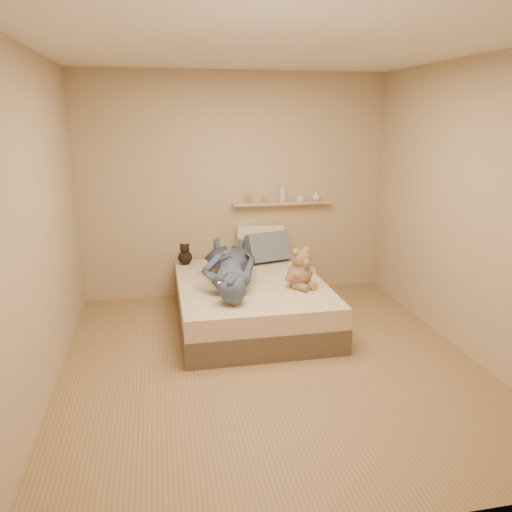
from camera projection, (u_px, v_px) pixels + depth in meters
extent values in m
plane|color=#94764D|center=(270.00, 362.00, 4.41)|extent=(3.80, 3.80, 0.00)
plane|color=silver|center=(273.00, 46.00, 3.71)|extent=(3.80, 3.80, 0.00)
plane|color=tan|center=(235.00, 187.00, 5.85)|extent=(3.60, 0.00, 3.60)
plane|color=tan|center=(364.00, 298.00, 2.26)|extent=(3.60, 0.00, 3.60)
plane|color=tan|center=(37.00, 227.00, 3.72)|extent=(0.00, 3.80, 3.80)
plane|color=tan|center=(470.00, 210.00, 4.39)|extent=(0.00, 3.80, 3.80)
cube|color=brown|center=(251.00, 311.00, 5.25)|extent=(1.50, 1.90, 0.25)
cube|color=beige|center=(251.00, 290.00, 5.19)|extent=(1.48, 1.88, 0.20)
cube|color=silver|center=(229.00, 285.00, 4.53)|extent=(0.21, 0.15, 0.07)
cube|color=black|center=(229.00, 283.00, 4.52)|extent=(0.11, 0.08, 0.03)
sphere|color=#8B644C|center=(299.00, 275.00, 4.98)|extent=(0.25, 0.25, 0.25)
sphere|color=#926A50|center=(301.00, 259.00, 4.91)|extent=(0.18, 0.18, 0.18)
sphere|color=#997B54|center=(296.00, 252.00, 4.86)|extent=(0.07, 0.07, 0.07)
sphere|color=tan|center=(306.00, 250.00, 4.93)|extent=(0.07, 0.07, 0.07)
sphere|color=#946C51|center=(306.00, 262.00, 4.85)|extent=(0.08, 0.08, 0.08)
cylinder|color=#9E7454|center=(292.00, 276.00, 4.89)|extent=(0.15, 0.16, 0.14)
cylinder|color=#A67258|center=(310.00, 272.00, 5.01)|extent=(0.08, 0.17, 0.14)
cylinder|color=olive|center=(301.00, 287.00, 4.88)|extent=(0.16, 0.18, 0.08)
cylinder|color=olive|center=(311.00, 285.00, 4.95)|extent=(0.10, 0.18, 0.08)
cylinder|color=#BAAE9E|center=(301.00, 266.00, 4.94)|extent=(0.17, 0.17, 0.02)
sphere|color=black|center=(185.00, 257.00, 5.75)|extent=(0.16, 0.16, 0.16)
sphere|color=black|center=(185.00, 249.00, 5.71)|extent=(0.11, 0.11, 0.11)
sphere|color=black|center=(181.00, 245.00, 5.70)|extent=(0.04, 0.04, 0.04)
sphere|color=black|center=(188.00, 245.00, 5.70)|extent=(0.04, 0.04, 0.04)
cube|color=#F3E1C0|center=(261.00, 242.00, 5.95)|extent=(0.57, 0.28, 0.42)
cube|color=slate|center=(268.00, 247.00, 5.83)|extent=(0.55, 0.38, 0.37)
imported|color=#434C69|center=(229.00, 265.00, 5.10)|extent=(0.74, 1.59, 0.37)
cube|color=tan|center=(282.00, 203.00, 5.95)|extent=(1.20, 0.12, 0.03)
imported|color=silver|center=(248.00, 197.00, 5.85)|extent=(0.07, 0.07, 0.14)
cylinder|color=#A49B8D|center=(265.00, 200.00, 5.90)|extent=(0.07, 0.07, 0.06)
imported|color=silver|center=(282.00, 193.00, 5.92)|extent=(0.10, 0.10, 0.22)
cylinder|color=silver|center=(300.00, 198.00, 5.98)|extent=(0.10, 0.10, 0.07)
imported|color=white|center=(316.00, 196.00, 6.01)|extent=(0.12, 0.12, 0.12)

